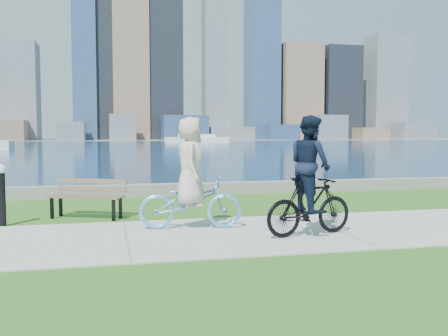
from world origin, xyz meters
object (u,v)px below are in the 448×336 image
(park_bench, at_px, (88,194))
(cyclist_woman, at_px, (191,187))
(cyclist_man, at_px, (310,185))
(bollard_lamp, at_px, (2,191))

(park_bench, relative_size, cyclist_woman, 0.80)
(park_bench, distance_m, cyclist_woman, 2.76)
(cyclist_man, bearing_deg, bollard_lamp, 55.99)
(park_bench, bearing_deg, cyclist_man, -12.37)
(park_bench, relative_size, cyclist_man, 0.80)
(bollard_lamp, distance_m, cyclist_woman, 3.86)
(bollard_lamp, bearing_deg, cyclist_woman, -17.56)
(park_bench, distance_m, cyclist_man, 5.05)
(bollard_lamp, xyz_separation_m, cyclist_woman, (3.68, -1.16, 0.11))
(park_bench, height_order, bollard_lamp, bollard_lamp)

